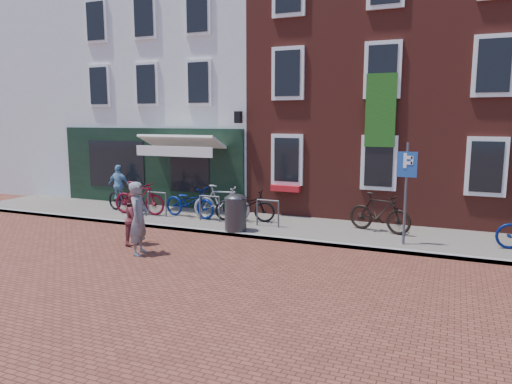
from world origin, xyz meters
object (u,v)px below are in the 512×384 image
at_px(bicycle_2, 190,202).
at_px(boy, 135,218).
at_px(litter_bin, 236,211).
at_px(bicycle_0, 126,197).
at_px(woman, 139,218).
at_px(cafe_person, 119,185).
at_px(bicycle_5, 380,213).
at_px(bicycle_3, 222,202).
at_px(bicycle_4, 245,205).
at_px(parking_sign, 406,179).
at_px(bicycle_1, 139,198).

bearing_deg(bicycle_2, boy, -169.51).
bearing_deg(boy, litter_bin, -48.01).
distance_m(litter_bin, bicycle_0, 4.87).
distance_m(woman, bicycle_0, 5.20).
height_order(cafe_person, bicycle_5, cafe_person).
distance_m(woman, bicycle_5, 6.77).
bearing_deg(bicycle_3, boy, 154.86).
relative_size(boy, bicycle_4, 0.73).
relative_size(cafe_person, bicycle_0, 0.78).
bearing_deg(litter_bin, bicycle_0, 167.15).
bearing_deg(boy, parking_sign, -74.28).
xyz_separation_m(parking_sign, bicycle_3, (-5.76, 0.86, -1.15)).
bearing_deg(bicycle_2, bicycle_0, 97.95).
bearing_deg(boy, bicycle_1, 30.68).
bearing_deg(bicycle_5, parking_sign, -128.69).
bearing_deg(woman, bicycle_3, -17.79).
relative_size(woman, boy, 1.29).
bearing_deg(bicycle_3, bicycle_5, -95.99).
xyz_separation_m(bicycle_0, bicycle_3, (3.68, 0.12, 0.06)).
bearing_deg(bicycle_0, parking_sign, -80.57).
bearing_deg(parking_sign, bicycle_0, 175.49).
bearing_deg(bicycle_4, bicycle_0, 80.35).
height_order(boy, cafe_person, cafe_person).
bearing_deg(bicycle_0, cafe_person, 61.76).
bearing_deg(boy, bicycle_0, 36.94).
bearing_deg(boy, bicycle_5, -62.96).
relative_size(bicycle_1, bicycle_2, 0.97).
bearing_deg(bicycle_2, bicycle_1, 105.32).
bearing_deg(bicycle_5, woman, 146.12).
bearing_deg(woman, bicycle_1, 22.24).
height_order(boy, bicycle_2, boy).
xyz_separation_m(woman, bicycle_1, (-2.72, 3.69, -0.25)).
height_order(parking_sign, bicycle_5, parking_sign).
relative_size(litter_bin, bicycle_5, 0.62).
height_order(parking_sign, cafe_person, parking_sign).
relative_size(cafe_person, bicycle_3, 0.81).
height_order(woman, bicycle_5, woman).
relative_size(bicycle_0, bicycle_1, 1.03).
relative_size(boy, bicycle_3, 0.75).
xyz_separation_m(litter_bin, cafe_person, (-5.88, 2.11, 0.16)).
bearing_deg(bicycle_3, bicycle_2, 83.31).
bearing_deg(litter_bin, bicycle_5, 20.89).
height_order(cafe_person, bicycle_4, cafe_person).
xyz_separation_m(litter_bin, parking_sign, (4.70, 0.34, 1.11)).
bearing_deg(woman, boy, 28.18).
relative_size(bicycle_2, bicycle_5, 1.03).
distance_m(bicycle_4, bicycle_5, 4.19).
bearing_deg(bicycle_5, boy, 137.71).
bearing_deg(bicycle_2, cafe_person, 81.68).
distance_m(parking_sign, bicycle_2, 7.07).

